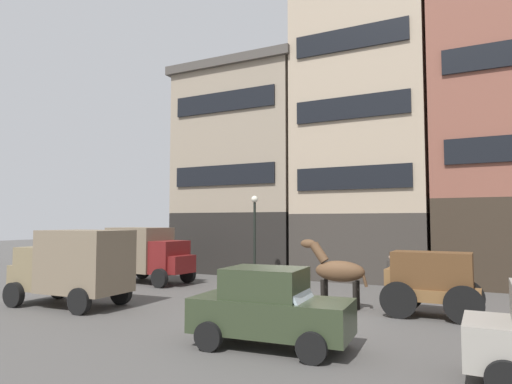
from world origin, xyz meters
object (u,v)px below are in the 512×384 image
at_px(draft_horse, 337,270).
at_px(streetlamp_curbside, 255,227).
at_px(delivery_truck_near, 148,253).
at_px(pedestrian_officer, 392,274).
at_px(cargo_wagon, 430,279).
at_px(delivery_truck_far, 72,265).
at_px(sedan_light, 270,307).

distance_m(draft_horse, streetlamp_curbside, 6.39).
distance_m(delivery_truck_near, pedestrian_officer, 11.30).
distance_m(cargo_wagon, draft_horse, 2.95).
height_order(delivery_truck_far, sedan_light, delivery_truck_far).
height_order(sedan_light, streetlamp_curbside, streetlamp_curbside).
bearing_deg(streetlamp_curbside, delivery_truck_near, -161.43).
bearing_deg(delivery_truck_far, sedan_light, -10.05).
bearing_deg(pedestrian_officer, streetlamp_curbside, 168.83).
bearing_deg(sedan_light, delivery_truck_near, 143.47).
distance_m(delivery_truck_near, sedan_light, 12.24).
relative_size(cargo_wagon, delivery_truck_far, 0.66).
xyz_separation_m(cargo_wagon, streetlamp_curbside, (-7.95, 3.72, 1.52)).
bearing_deg(pedestrian_officer, cargo_wagon, -57.47).
bearing_deg(delivery_truck_far, pedestrian_officer, 32.63).
xyz_separation_m(cargo_wagon, draft_horse, (-2.95, 0.00, 0.12)).
bearing_deg(delivery_truck_near, sedan_light, -36.53).
relative_size(draft_horse, streetlamp_curbside, 0.57).
bearing_deg(streetlamp_curbside, draft_horse, -36.64).
relative_size(delivery_truck_near, pedestrian_officer, 2.49).
bearing_deg(draft_horse, delivery_truck_far, -155.75).
distance_m(cargo_wagon, streetlamp_curbside, 8.91).
xyz_separation_m(sedan_light, streetlamp_curbside, (-4.92, 8.92, 1.76)).
xyz_separation_m(draft_horse, pedestrian_officer, (1.38, 2.46, -0.29)).
height_order(cargo_wagon, sedan_light, cargo_wagon).
distance_m(delivery_truck_near, streetlamp_curbside, 5.32).
distance_m(draft_horse, sedan_light, 5.21).
bearing_deg(delivery_truck_near, draft_horse, -11.84).
height_order(draft_horse, delivery_truck_far, delivery_truck_far).
height_order(draft_horse, sedan_light, draft_horse).
relative_size(sedan_light, streetlamp_curbside, 0.92).
distance_m(pedestrian_officer, streetlamp_curbside, 6.72).
distance_m(delivery_truck_far, streetlamp_curbside, 8.26).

